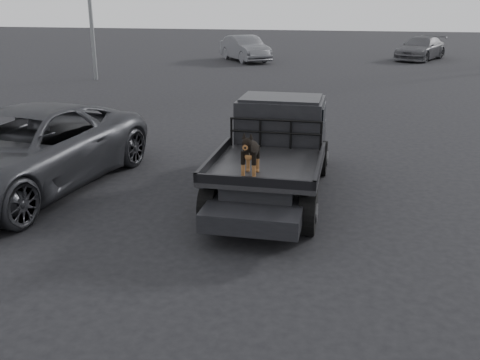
% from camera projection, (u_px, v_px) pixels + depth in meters
% --- Properties ---
extents(ground, '(120.00, 120.00, 0.00)m').
position_uv_depth(ground, '(212.00, 240.00, 8.63)').
color(ground, black).
rests_on(ground, ground).
extents(flatbed_ute, '(2.00, 5.40, 0.92)m').
position_uv_depth(flatbed_ute, '(273.00, 173.00, 10.44)').
color(flatbed_ute, black).
rests_on(flatbed_ute, ground).
extents(ute_cab, '(1.72, 1.30, 0.88)m').
position_uv_depth(ute_cab, '(281.00, 118.00, 11.03)').
color(ute_cab, black).
rests_on(ute_cab, flatbed_ute).
extents(headache_rack, '(1.80, 0.08, 0.55)m').
position_uv_depth(headache_rack, '(275.00, 134.00, 10.39)').
color(headache_rack, black).
rests_on(headache_rack, flatbed_ute).
extents(dog, '(0.32, 0.60, 0.74)m').
position_uv_depth(dog, '(251.00, 153.00, 8.76)').
color(dog, black).
rests_on(dog, flatbed_ute).
extents(parked_suv, '(3.41, 6.17, 1.64)m').
position_uv_depth(parked_suv, '(24.00, 151.00, 10.64)').
color(parked_suv, '#323338').
rests_on(parked_suv, ground).
extents(distant_car_a, '(3.96, 4.73, 1.53)m').
position_uv_depth(distant_car_a, '(245.00, 48.00, 32.88)').
color(distant_car_a, '#55565B').
rests_on(distant_car_a, ground).
extents(distant_car_b, '(3.87, 5.26, 1.42)m').
position_uv_depth(distant_car_b, '(421.00, 48.00, 33.60)').
color(distant_car_b, '#4E4E53').
rests_on(distant_car_b, ground).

